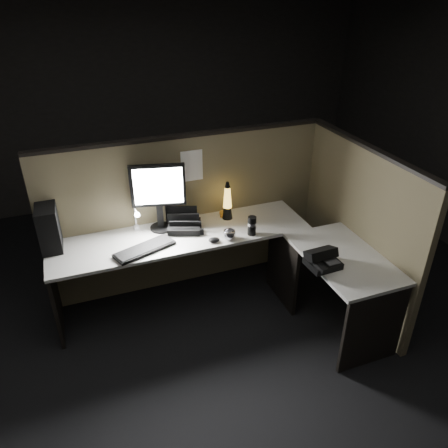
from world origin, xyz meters
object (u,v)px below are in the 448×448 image
object	(u,v)px
lava_lamp	(227,203)
desk_phone	(322,259)
keyboard	(145,249)
monitor	(158,191)
pc_tower	(49,226)

from	to	relation	value
lava_lamp	desk_phone	bearing A→B (deg)	-67.15
lava_lamp	keyboard	bearing A→B (deg)	-161.46
monitor	keyboard	distance (m)	0.53
monitor	keyboard	bearing A→B (deg)	-111.16
pc_tower	monitor	bearing A→B (deg)	-0.13
monitor	keyboard	world-z (taller)	monitor
desk_phone	pc_tower	bearing A→B (deg)	149.23
lava_lamp	desk_phone	xyz separation A→B (m)	(0.42, -0.99, -0.10)
lava_lamp	desk_phone	size ratio (longest dim) A/B	1.40
pc_tower	lava_lamp	world-z (taller)	pc_tower
keyboard	desk_phone	bearing A→B (deg)	-49.34
monitor	lava_lamp	size ratio (longest dim) A/B	1.66
keyboard	pc_tower	bearing A→B (deg)	133.75
keyboard	desk_phone	size ratio (longest dim) A/B	1.96
pc_tower	lava_lamp	xyz separation A→B (m)	(1.56, -0.07, -0.04)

